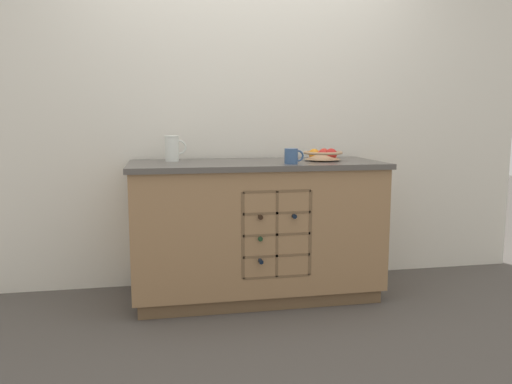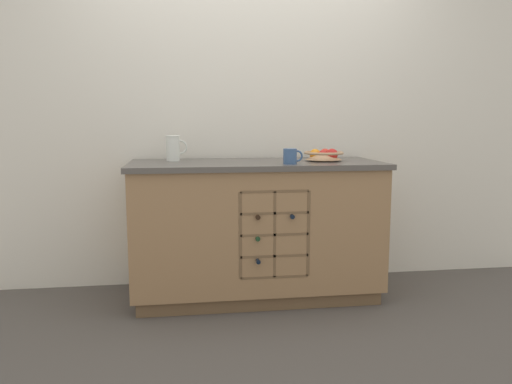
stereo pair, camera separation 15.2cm
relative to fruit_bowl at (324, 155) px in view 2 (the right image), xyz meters
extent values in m
plane|color=#4C4742|center=(-0.46, 0.00, -0.97)|extent=(14.00, 14.00, 0.00)
cube|color=silver|center=(-0.46, 0.40, 0.31)|extent=(4.40, 0.06, 2.55)
cube|color=brown|center=(-0.46, 0.00, -0.92)|extent=(1.57, 0.60, 0.09)
cube|color=#99724C|center=(-0.46, 0.00, -0.48)|extent=(1.63, 0.66, 0.80)
cube|color=#514C47|center=(-0.46, 0.00, -0.06)|extent=(1.67, 0.70, 0.03)
cube|color=brown|center=(-0.40, -0.22, -0.47)|extent=(0.43, 0.01, 0.54)
cube|color=brown|center=(-0.61, -0.28, -0.47)|extent=(0.02, 0.10, 0.54)
cube|color=brown|center=(-0.18, -0.28, -0.47)|extent=(0.02, 0.10, 0.54)
cube|color=brown|center=(-0.40, -0.28, -0.74)|extent=(0.43, 0.10, 0.02)
cube|color=brown|center=(-0.40, -0.28, -0.60)|extent=(0.43, 0.10, 0.02)
cube|color=brown|center=(-0.40, -0.28, -0.47)|extent=(0.43, 0.10, 0.02)
cube|color=brown|center=(-0.40, -0.28, -0.33)|extent=(0.43, 0.10, 0.02)
cube|color=brown|center=(-0.40, -0.28, -0.20)|extent=(0.43, 0.10, 0.02)
cube|color=brown|center=(-0.40, -0.28, -0.47)|extent=(0.02, 0.10, 0.54)
cylinder|color=black|center=(-0.50, -0.19, -0.63)|extent=(0.07, 0.18, 0.07)
cylinder|color=black|center=(-0.50, -0.33, -0.63)|extent=(0.03, 0.08, 0.03)
cylinder|color=#19381E|center=(-0.50, -0.14, -0.49)|extent=(0.08, 0.22, 0.08)
cylinder|color=#19381E|center=(-0.50, -0.29, -0.49)|extent=(0.03, 0.09, 0.03)
cylinder|color=black|center=(-0.50, -0.15, -0.35)|extent=(0.08, 0.21, 0.08)
cylinder|color=black|center=(-0.50, -0.30, -0.35)|extent=(0.03, 0.09, 0.03)
cylinder|color=black|center=(-0.29, -0.18, -0.35)|extent=(0.07, 0.19, 0.07)
cylinder|color=black|center=(-0.29, -0.31, -0.35)|extent=(0.03, 0.08, 0.03)
cylinder|color=tan|center=(0.00, 0.00, -0.04)|extent=(0.12, 0.12, 0.01)
cone|color=tan|center=(0.00, 0.00, 0.00)|extent=(0.25, 0.25, 0.05)
torus|color=tan|center=(0.00, 0.00, 0.01)|extent=(0.27, 0.27, 0.02)
sphere|color=red|center=(-0.01, -0.02, 0.00)|extent=(0.07, 0.07, 0.07)
sphere|color=red|center=(0.02, 0.04, 0.00)|extent=(0.08, 0.08, 0.08)
sphere|color=red|center=(0.05, -0.03, 0.00)|extent=(0.08, 0.08, 0.08)
sphere|color=orange|center=(-0.05, 0.03, 0.00)|extent=(0.07, 0.07, 0.07)
cylinder|color=silver|center=(-1.01, 0.15, 0.04)|extent=(0.09, 0.09, 0.17)
torus|color=silver|center=(-1.01, 0.15, 0.13)|extent=(0.10, 0.10, 0.01)
torus|color=silver|center=(-0.96, 0.15, 0.05)|extent=(0.10, 0.01, 0.10)
cylinder|color=#385684|center=(-0.28, -0.21, 0.01)|extent=(0.09, 0.09, 0.10)
torus|color=#385684|center=(-0.23, -0.21, 0.01)|extent=(0.07, 0.01, 0.07)
camera|label=1|loc=(-1.09, -3.25, 0.23)|focal=35.00mm
camera|label=2|loc=(-0.94, -3.28, 0.23)|focal=35.00mm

